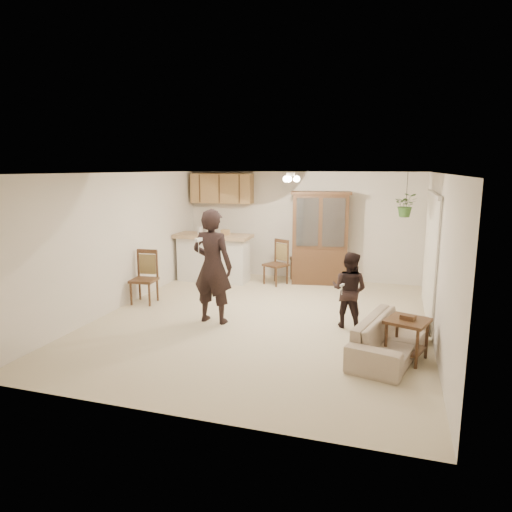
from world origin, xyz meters
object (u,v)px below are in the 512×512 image
(sofa, at_px, (391,330))
(chair_hutch_left, at_px, (276,272))
(side_table, at_px, (407,339))
(chair_hutch_right, at_px, (302,268))
(chair_bar, at_px, (144,288))
(china_hutch, at_px, (320,239))
(child, at_px, (349,287))
(adult, at_px, (213,270))

(sofa, xyz_separation_m, chair_hutch_left, (-2.53, 3.39, -0.08))
(side_table, bearing_deg, sofa, 157.40)
(chair_hutch_right, bearing_deg, chair_bar, 24.81)
(sofa, bearing_deg, china_hutch, 37.35)
(child, xyz_separation_m, chair_hutch_right, (-1.34, 2.78, -0.35))
(chair_hutch_right, bearing_deg, china_hutch, 158.52)
(chair_bar, distance_m, chair_hutch_left, 2.99)
(child, relative_size, chair_hutch_right, 1.16)
(side_table, distance_m, chair_hutch_left, 4.43)
(china_hutch, relative_size, chair_bar, 2.03)
(adult, bearing_deg, chair_hutch_right, -100.25)
(sofa, xyz_separation_m, china_hutch, (-1.62, 3.79, 0.66))
(sofa, bearing_deg, side_table, -98.37)
(child, distance_m, chair_hutch_right, 3.11)
(side_table, bearing_deg, adult, 167.59)
(side_table, xyz_separation_m, chair_hutch_left, (-2.75, 3.48, -0.01))
(adult, relative_size, chair_hutch_right, 1.55)
(adult, xyz_separation_m, child, (2.22, 0.42, -0.22))
(side_table, bearing_deg, china_hutch, 115.26)
(child, relative_size, side_table, 2.02)
(adult, distance_m, chair_hutch_left, 2.89)
(adult, height_order, chair_hutch_right, adult)
(adult, height_order, chair_bar, adult)
(sofa, relative_size, side_table, 2.81)
(child, xyz_separation_m, china_hutch, (-0.94, 2.77, 0.35))
(china_hutch, relative_size, side_table, 3.11)
(china_hutch, xyz_separation_m, chair_hutch_right, (-0.40, 0.01, -0.70))
(adult, relative_size, side_table, 2.70)
(child, bearing_deg, chair_bar, 14.06)
(side_table, bearing_deg, chair_hutch_right, 119.81)
(adult, xyz_separation_m, chair_hutch_left, (0.37, 2.79, -0.62))
(chair_hutch_left, relative_size, chair_hutch_right, 0.86)
(child, height_order, china_hutch, china_hutch)
(sofa, height_order, child, child)
(sofa, height_order, chair_hutch_left, chair_hutch_left)
(china_hutch, height_order, side_table, china_hutch)
(chair_hutch_left, xyz_separation_m, chair_hutch_right, (0.52, 0.41, 0.05))
(chair_bar, xyz_separation_m, chair_hutch_left, (2.06, 2.16, -0.01))
(side_table, distance_m, chair_bar, 4.99)
(chair_hutch_left, bearing_deg, adult, -69.44)
(side_table, height_order, chair_bar, chair_bar)
(side_table, bearing_deg, child, 128.92)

